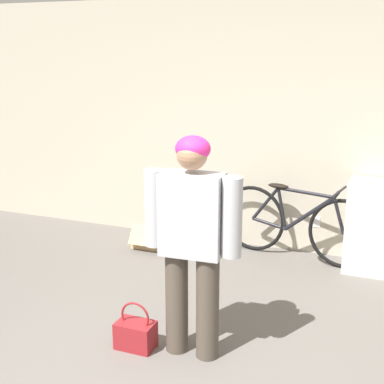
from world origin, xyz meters
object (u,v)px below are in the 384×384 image
object	(u,v)px
person	(192,234)
bicycle	(296,223)
handbag	(136,334)
cardboard_box	(158,237)

from	to	relation	value
person	bicycle	bearing A→B (deg)	77.37
handbag	cardboard_box	xyz separation A→B (m)	(-0.74, 1.94, -0.02)
person	cardboard_box	world-z (taller)	person
handbag	cardboard_box	bearing A→B (deg)	110.95
person	handbag	distance (m)	0.88
person	bicycle	distance (m)	2.11
bicycle	cardboard_box	xyz separation A→B (m)	(-1.47, -0.17, -0.29)
bicycle	cardboard_box	distance (m)	1.51
person	handbag	world-z (taller)	person
bicycle	person	bearing A→B (deg)	-89.76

